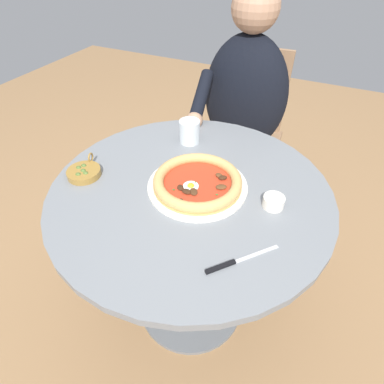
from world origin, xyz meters
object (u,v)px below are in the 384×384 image
water_glass (190,133)px  steak_knife (232,263)px  pizza_on_plate (198,182)px  diner_person (241,131)px  olive_pan (84,172)px  cafe_chair_diner (247,122)px  ramekin_capers (274,201)px  dining_table (190,226)px

water_glass → steak_knife: 0.59m
pizza_on_plate → steak_knife: (0.20, -0.23, -0.02)m
diner_person → water_glass: bearing=-99.9°
olive_pan → diner_person: bearing=68.8°
olive_pan → cafe_chair_diner: 1.00m
water_glass → ramekin_capers: (0.39, -0.22, -0.02)m
diner_person → cafe_chair_diner: 0.14m
dining_table → steak_knife: (0.22, -0.22, 0.18)m
cafe_chair_diner → ramekin_capers: bearing=-68.7°
dining_table → steak_knife: 0.36m
pizza_on_plate → water_glass: (-0.14, 0.24, 0.02)m
dining_table → cafe_chair_diner: size_ratio=1.02×
pizza_on_plate → diner_person: bearing=95.5°
ramekin_capers → cafe_chair_diner: 0.89m
pizza_on_plate → ramekin_capers: (0.24, 0.02, -0.00)m
dining_table → steak_knife: size_ratio=5.51×
pizza_on_plate → diner_person: 0.71m
ramekin_capers → olive_pan: bearing=-168.6°
ramekin_capers → diner_person: diner_person is taller
water_glass → ramekin_capers: bearing=-29.8°
water_glass → dining_table: bearing=-63.8°
cafe_chair_diner → dining_table: bearing=-86.3°
cafe_chair_diner → diner_person: bearing=-87.0°
water_glass → olive_pan: water_glass is taller
pizza_on_plate → diner_person: diner_person is taller
dining_table → olive_pan: (-0.35, -0.09, 0.19)m
steak_knife → diner_person: size_ratio=0.14×
water_glass → olive_pan: size_ratio=0.65×
water_glass → ramekin_capers: 0.44m
ramekin_capers → olive_pan: (-0.61, -0.12, -0.01)m
pizza_on_plate → olive_pan: 0.39m
pizza_on_plate → ramekin_capers: pizza_on_plate is taller
steak_knife → diner_person: (-0.27, 0.91, -0.17)m
pizza_on_plate → olive_pan: bearing=-163.9°
dining_table → cafe_chair_diner: bearing=93.7°
diner_person → steak_knife: bearing=-73.7°
dining_table → diner_person: bearing=93.8°
steak_knife → diner_person: bearing=106.3°
pizza_on_plate → olive_pan: size_ratio=2.38×
water_glass → diner_person: bearing=80.1°
olive_pan → diner_person: (0.31, 0.79, -0.18)m
pizza_on_plate → water_glass: 0.28m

